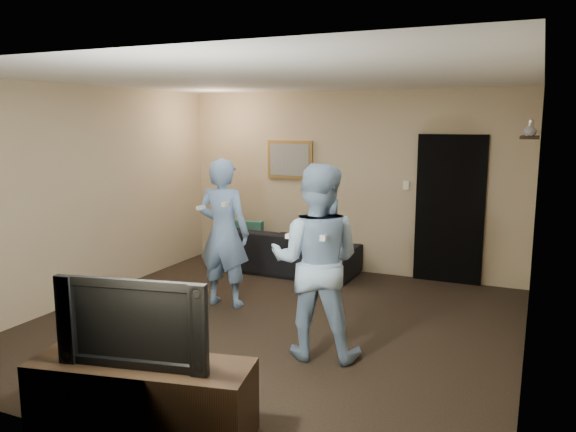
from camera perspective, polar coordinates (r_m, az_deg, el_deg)
The scene contains 19 objects.
ground at distance 6.17m, azimuth -1.58°, elevation -10.99°, with size 5.00×5.00×0.00m, color black.
ceiling at distance 5.79m, azimuth -1.70°, elevation 13.86°, with size 5.00×5.00×0.04m, color silver.
wall_back at distance 8.14m, azimuth 6.08°, elevation 3.43°, with size 5.00×0.04×2.60m, color tan.
wall_front at distance 3.80m, azimuth -18.40°, elevation -4.19°, with size 5.00×0.04×2.60m, color tan.
wall_left at distance 7.28m, azimuth -19.64°, elevation 2.19°, with size 0.04×5.00×2.60m, color tan.
wall_right at distance 5.27m, azimuth 23.64°, elevation -0.73°, with size 0.04×5.00×2.60m, color tan.
sofa at distance 8.18m, azimuth -0.35°, elevation -3.52°, with size 2.12×0.83×0.62m, color black.
throw_pillow at distance 8.41m, azimuth -4.06°, elevation -2.00°, with size 0.45×0.14×0.45m, color #1A4E40.
painting_frame at distance 8.42m, azimuth 0.21°, elevation 5.74°, with size 0.72×0.05×0.57m, color olive.
painting_canvas at distance 8.39m, azimuth 0.14°, elevation 5.73°, with size 0.62×0.01×0.47m, color slate.
doorway at distance 7.83m, azimuth 16.10°, elevation 0.64°, with size 0.90×0.06×2.00m, color black.
light_switch at distance 7.90m, azimuth 11.90°, elevation 3.09°, with size 0.08×0.02×0.12m, color silver.
wall_shelf at distance 7.00m, azimuth 23.36°, elevation 7.36°, with size 0.20×0.60×0.03m, color black.
shelf_vase at distance 6.85m, azimuth 23.39°, elevation 8.05°, with size 0.14×0.14×0.14m, color #A0A1A5.
shelf_figurine at distance 7.11m, azimuth 23.44°, elevation 8.22°, with size 0.06×0.06×0.18m, color silver.
tv_console at distance 4.25m, azimuth -14.60°, elevation -17.60°, with size 1.56×0.50×0.56m, color black.
television at distance 4.02m, azimuth -14.96°, elevation -10.10°, with size 1.08×0.14×0.62m, color black.
wii_player_left at distance 6.63m, azimuth -6.57°, elevation -1.70°, with size 0.67×0.52×1.75m.
wii_player_right at distance 5.17m, azimuth 2.86°, elevation -4.65°, with size 0.99×0.83×1.80m.
Camera 1 is at (2.53, -5.19, 2.18)m, focal length 35.00 mm.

